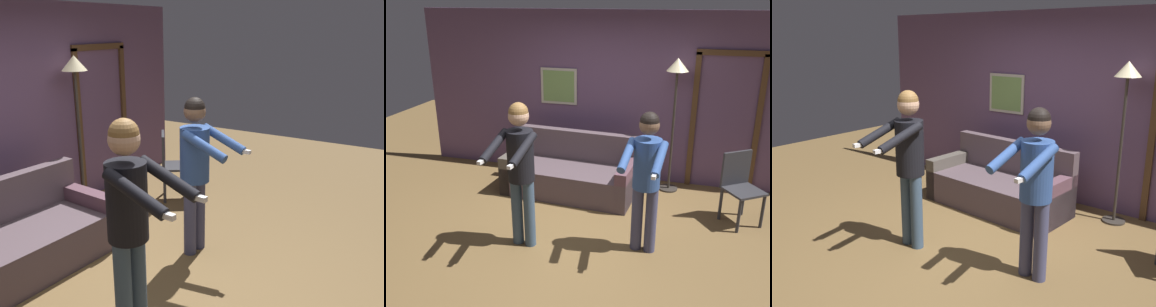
# 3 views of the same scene
# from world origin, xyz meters

# --- Properties ---
(ground_plane) EXTENTS (12.00, 12.00, 0.00)m
(ground_plane) POSITION_xyz_m (0.00, 0.00, 0.00)
(ground_plane) COLOR brown
(back_wall_assembly) EXTENTS (6.40, 0.10, 2.60)m
(back_wall_assembly) POSITION_xyz_m (0.01, 2.12, 1.30)
(back_wall_assembly) COLOR #5D4468
(back_wall_assembly) RESTS_ON ground_plane
(couch) EXTENTS (1.95, 0.98, 0.87)m
(couch) POSITION_xyz_m (-0.46, 1.30, 0.28)
(couch) COLOR #53434A
(couch) RESTS_ON ground_plane
(torchiere_lamp) EXTENTS (0.30, 0.30, 1.98)m
(torchiere_lamp) POSITION_xyz_m (0.94, 1.80, 1.61)
(torchiere_lamp) COLOR #332D28
(torchiere_lamp) RESTS_ON ground_plane
(person_standing_left) EXTENTS (0.47, 0.73, 1.72)m
(person_standing_left) POSITION_xyz_m (-0.57, -0.24, 1.05)
(person_standing_left) COLOR #3A5068
(person_standing_left) RESTS_ON ground_plane
(person_standing_right) EXTENTS (0.47, 0.70, 1.65)m
(person_standing_right) POSITION_xyz_m (0.79, 0.02, 0.99)
(person_standing_right) COLOR #414366
(person_standing_right) RESTS_ON ground_plane
(dining_chair_distant) EXTENTS (0.59, 0.59, 0.93)m
(dining_chair_distant) POSITION_xyz_m (1.87, 1.06, 0.53)
(dining_chair_distant) COLOR #2D2D33
(dining_chair_distant) RESTS_ON ground_plane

